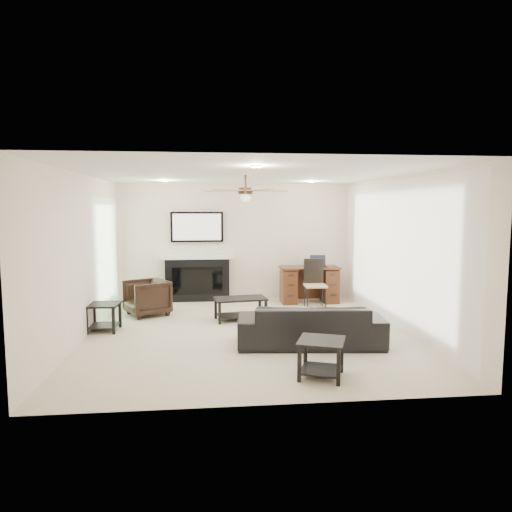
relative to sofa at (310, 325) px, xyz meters
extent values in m
plane|color=beige|center=(-0.86, 0.80, -0.30)|extent=(5.50, 5.50, 0.00)
cube|color=white|center=(-0.86, 0.80, 2.20)|extent=(5.00, 5.50, 0.04)
cube|color=beige|center=(-0.86, 3.55, 0.95)|extent=(5.00, 0.04, 2.50)
cube|color=beige|center=(-0.86, -1.95, 0.95)|extent=(5.00, 0.04, 2.50)
cube|color=beige|center=(-3.36, 0.80, 0.95)|extent=(0.04, 5.50, 2.50)
cube|color=beige|center=(1.64, 0.80, 0.95)|extent=(0.04, 5.50, 2.50)
cube|color=white|center=(1.59, 0.90, 0.93)|extent=(0.04, 5.10, 2.40)
cube|color=#93BC89|center=(-3.33, 2.35, 0.75)|extent=(0.04, 1.80, 2.10)
cylinder|color=#382619|center=(-0.86, 0.90, 1.95)|extent=(1.40, 1.40, 0.30)
imported|color=black|center=(0.00, 0.00, 0.00)|extent=(2.15, 1.02, 0.61)
imported|color=black|center=(-2.60, 2.15, 0.03)|extent=(0.98, 0.97, 0.66)
cube|color=black|center=(-0.90, 1.60, -0.10)|extent=(0.96, 0.62, 0.40)
cube|color=black|center=(-0.15, -1.25, -0.08)|extent=(0.67, 0.67, 0.45)
cube|color=black|center=(-3.15, 1.10, -0.08)|extent=(0.53, 0.53, 0.45)
cube|color=black|center=(-1.69, 3.38, 0.65)|extent=(1.52, 0.34, 1.91)
cube|color=#361A0D|center=(0.65, 2.96, 0.08)|extent=(1.22, 0.56, 0.76)
cube|color=black|center=(0.65, 2.41, 0.18)|extent=(0.44, 0.46, 0.97)
cube|color=black|center=(0.85, 2.94, 0.57)|extent=(0.33, 0.24, 0.23)
camera|label=1|loc=(-1.45, -6.33, 1.68)|focal=32.00mm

